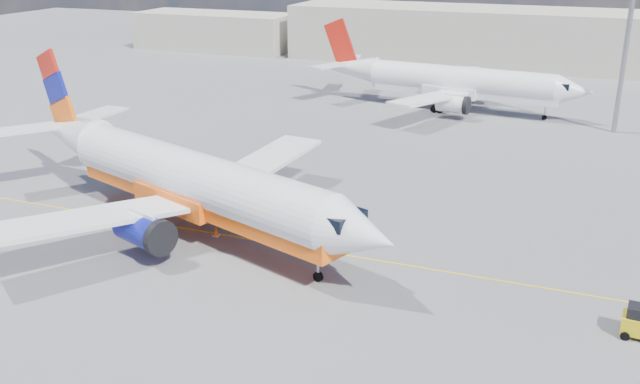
% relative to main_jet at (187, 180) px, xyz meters
% --- Properties ---
extents(ground, '(240.00, 240.00, 0.00)m').
position_rel_main_jet_xyz_m(ground, '(8.10, -3.05, -3.44)').
color(ground, '#59595D').
rests_on(ground, ground).
extents(taxi_line, '(70.00, 0.15, 0.01)m').
position_rel_main_jet_xyz_m(taxi_line, '(8.10, -0.05, -3.43)').
color(taxi_line, yellow).
rests_on(taxi_line, ground).
extents(terminal_main, '(70.00, 14.00, 8.00)m').
position_rel_main_jet_xyz_m(terminal_main, '(13.10, 71.95, 0.56)').
color(terminal_main, '#BCB4A2').
rests_on(terminal_main, ground).
extents(terminal_annex, '(26.00, 10.00, 6.00)m').
position_rel_main_jet_xyz_m(terminal_annex, '(-36.90, 68.95, -0.44)').
color(terminal_annex, '#BCB4A2').
rests_on(terminal_annex, ground).
extents(main_jet, '(33.86, 25.65, 10.31)m').
position_rel_main_jet_xyz_m(main_jet, '(0.00, 0.00, 0.00)').
color(main_jet, white).
rests_on(main_jet, ground).
extents(second_jet, '(30.42, 23.96, 9.23)m').
position_rel_main_jet_xyz_m(second_jet, '(8.92, 40.00, -0.36)').
color(second_jet, white).
rests_on(second_jet, ground).
extents(traffic_cone, '(0.41, 0.41, 0.57)m').
position_rel_main_jet_xyz_m(traffic_cone, '(2.13, -0.32, -3.16)').
color(traffic_cone, white).
rests_on(traffic_cone, ground).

